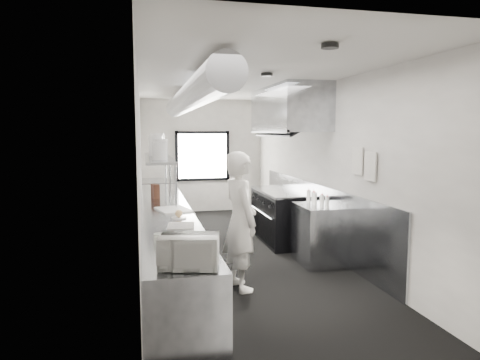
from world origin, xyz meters
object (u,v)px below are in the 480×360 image
squeeze_bottle_a (327,202)px  squeeze_bottle_e (309,196)px  plate_stack_c (156,146)px  squeeze_bottle_d (313,198)px  exhaust_hood (288,110)px  cutting_board (173,210)px  plate_stack_b (160,148)px  squeeze_bottle_b (322,201)px  pass_shelf (158,159)px  microwave (189,251)px  plate_stack_d (157,144)px  line_cook (240,221)px  knife_block (155,191)px  bottle_station (320,234)px  deli_tub_b (160,238)px  small_plate (179,218)px  squeeze_bottle_c (315,199)px  plate_stack_a (160,151)px  deli_tub_a (164,247)px  range (284,216)px  far_work_table (158,200)px  prep_counter (167,239)px

squeeze_bottle_a → squeeze_bottle_e: size_ratio=0.90×
plate_stack_c → squeeze_bottle_d: 3.06m
exhaust_hood → cutting_board: 2.93m
plate_stack_b → squeeze_bottle_b: size_ratio=1.65×
squeeze_bottle_a → squeeze_bottle_b: (-0.05, 0.07, 0.01)m
pass_shelf → plate_stack_c: 0.36m
microwave → plate_stack_d: plate_stack_d is taller
line_cook → squeeze_bottle_e: bearing=-63.0°
knife_block → plate_stack_c: 1.04m
exhaust_hood → bottle_station: size_ratio=2.44×
deli_tub_b → squeeze_bottle_e: (2.37, 1.96, 0.05)m
line_cook → microwave: line_cook is taller
small_plate → squeeze_bottle_d: 2.21m
deli_tub_b → plate_stack_b: bearing=87.4°
knife_block → squeeze_bottle_c: (2.34, -1.21, -0.02)m
plate_stack_a → plate_stack_b: (0.02, 0.45, 0.02)m
knife_block → squeeze_bottle_d: knife_block is taller
squeeze_bottle_b → plate_stack_b: bearing=146.5°
exhaust_hood → plate_stack_c: exhaust_hood is taller
cutting_board → plate_stack_a: bearing=100.1°
bottle_station → plate_stack_b: 2.95m
bottle_station → deli_tub_a: bearing=-139.8°
deli_tub_b → cutting_board: bearing=81.8°
cutting_board → knife_block: size_ratio=2.31×
plate_stack_b → range: bearing=2.5°
bottle_station → cutting_board: size_ratio=1.65×
bottle_station → line_cook: (-1.42, -0.77, 0.43)m
cutting_board → plate_stack_c: plate_stack_c is taller
squeeze_bottle_a → deli_tub_b: bearing=-149.6°
pass_shelf → knife_block: pass_shelf is taller
microwave → knife_block: microwave is taller
range → plate_stack_a: 2.61m
line_cook → small_plate: line_cook is taller
exhaust_hood → plate_stack_d: bearing=158.9°
plate_stack_d → squeeze_bottle_e: bearing=-41.9°
small_plate → plate_stack_a: plate_stack_a is taller
knife_block → deli_tub_b: bearing=-103.8°
exhaust_hood → microwave: (-2.21, -3.95, -1.36)m
pass_shelf → knife_block: 0.69m
plate_stack_b → squeeze_bottle_e: size_ratio=1.63×
far_work_table → cutting_board: bearing=-88.6°
cutting_board → squeeze_bottle_d: 2.14m
plate_stack_b → plate_stack_d: 0.98m
prep_counter → plate_stack_d: (-0.04, 2.08, 1.32)m
bottle_station → knife_block: bearing=152.8°
exhaust_hood → plate_stack_b: 2.37m
squeeze_bottle_c → microwave: bearing=-130.2°
far_work_table → deli_tub_b: size_ratio=9.20×
squeeze_bottle_d → plate_stack_b: bearing=152.4°
pass_shelf → squeeze_bottle_c: (2.26, -1.66, -0.54)m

